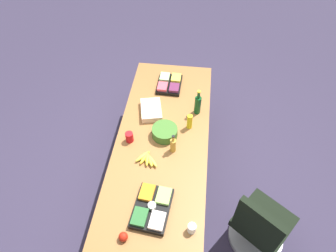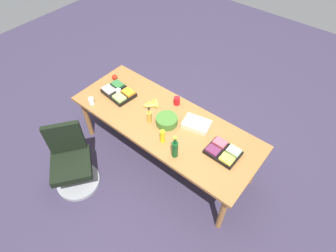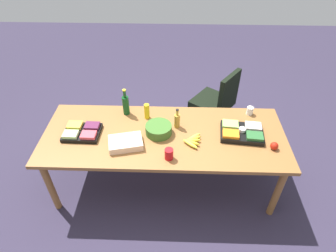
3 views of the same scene
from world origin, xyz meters
name	(u,v)px [view 2 (image 2 of 3)]	position (x,y,z in m)	size (l,w,h in m)	color
ground_plane	(165,156)	(0.00, 0.00, 0.00)	(10.00, 10.00, 0.00)	#322B42
conference_table	(164,124)	(0.00, 0.00, 0.68)	(2.47, 0.95, 0.75)	#946132
office_chair	(72,165)	(0.66, 1.03, 0.35)	(0.67, 0.67, 0.91)	gray
banana_bunch	(153,104)	(0.28, -0.11, 0.77)	(0.19, 0.24, 0.04)	yellow
salad_bowl	(167,121)	(-0.05, 0.02, 0.80)	(0.27, 0.27, 0.10)	#3C6C28
dressing_bottle	(149,116)	(0.13, 0.13, 0.84)	(0.07, 0.07, 0.22)	gold
paper_cup	(91,101)	(0.93, 0.37, 0.79)	(0.07, 0.07, 0.09)	white
red_solo_cup	(177,101)	(0.06, -0.33, 0.80)	(0.08, 0.08, 0.11)	red
veggie_tray	(119,92)	(0.78, 0.02, 0.79)	(0.45, 0.34, 0.09)	black
apple_red	(115,77)	(1.06, -0.17, 0.79)	(0.08, 0.08, 0.08)	red
fruit_platter	(223,152)	(-0.83, -0.02, 0.78)	(0.37, 0.29, 0.07)	black
wine_bottle	(175,149)	(-0.43, 0.33, 0.87)	(0.08, 0.08, 0.31)	#0F431B
mustard_bottle	(163,136)	(-0.19, 0.27, 0.84)	(0.06, 0.06, 0.18)	yellow
sheet_cake	(197,124)	(-0.36, -0.17, 0.78)	(0.32, 0.22, 0.07)	beige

